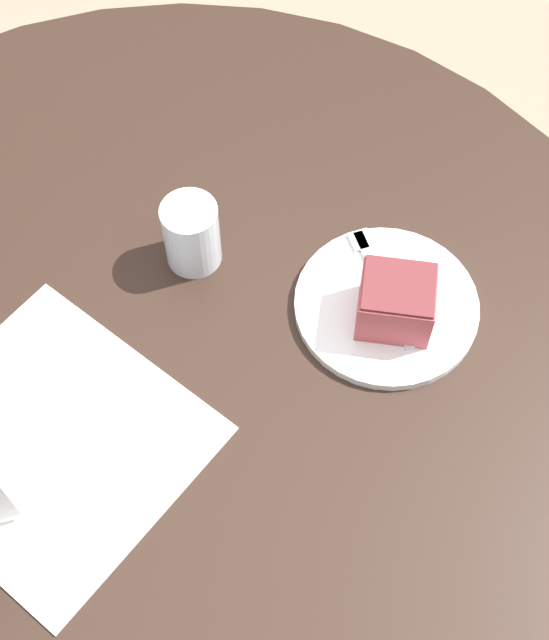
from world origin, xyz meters
name	(u,v)px	position (x,y,z in m)	size (l,w,h in m)	color
ground_plane	(203,545)	(0.00, 0.00, 0.00)	(12.00, 12.00, 0.00)	gray
dining_table	(172,422)	(0.00, 0.00, 0.56)	(1.21, 1.21, 0.72)	black
paper_document	(50,442)	(-0.02, -0.14, 0.72)	(0.33, 0.31, 0.00)	white
plate	(386,305)	(0.13, 0.24, 0.72)	(0.22, 0.22, 0.01)	white
cake_slice	(396,302)	(0.15, 0.23, 0.76)	(0.11, 0.11, 0.07)	#B74C51
fork	(377,275)	(0.10, 0.26, 0.73)	(0.16, 0.10, 0.00)	silver
water_glass	(192,234)	(-0.08, 0.13, 0.76)	(0.07, 0.07, 0.09)	silver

